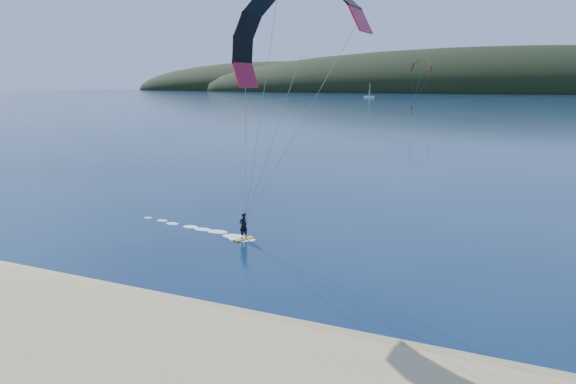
{
  "coord_description": "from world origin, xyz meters",
  "views": [
    {
      "loc": [
        17.02,
        -15.67,
        10.57
      ],
      "look_at": [
        4.86,
        10.0,
        5.0
      ],
      "focal_mm": 34.56,
      "sensor_mm": 36.0,
      "label": 1
    }
  ],
  "objects": [
    {
      "name": "kitesurfer_far",
      "position": [
        -30.05,
        204.48,
        15.44
      ],
      "size": [
        8.81,
        6.06,
        18.0
      ],
      "color": "gold",
      "rests_on": "ground"
    },
    {
      "name": "ground",
      "position": [
        0.0,
        0.0,
        0.0
      ],
      "size": [
        1800.0,
        1800.0,
        0.0
      ],
      "primitive_type": "plane",
      "color": "#071634",
      "rests_on": "ground"
    },
    {
      "name": "kitesurfer_near",
      "position": [
        4.29,
        12.33,
        11.72
      ],
      "size": [
        21.0,
        7.19,
        15.47
      ],
      "color": "gold",
      "rests_on": "ground"
    },
    {
      "name": "wet_sand",
      "position": [
        0.0,
        4.5,
        0.05
      ],
      "size": [
        220.0,
        2.5,
        0.1
      ],
      "color": "#8B7950",
      "rests_on": "ground"
    },
    {
      "name": "headland",
      "position": [
        0.63,
        745.28,
        0.0
      ],
      "size": [
        1200.0,
        310.0,
        140.0
      ],
      "color": "black",
      "rests_on": "ground"
    },
    {
      "name": "sailboat",
      "position": [
        -112.43,
        404.88,
        0.85
      ],
      "size": [
        8.31,
        5.18,
        11.58
      ],
      "color": "white",
      "rests_on": "ground"
    }
  ]
}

